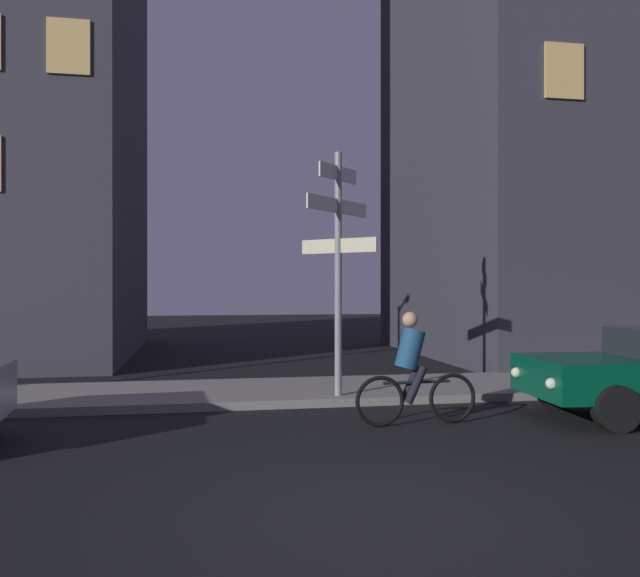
# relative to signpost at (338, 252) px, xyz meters

# --- Properties ---
(ground_plane) EXTENTS (80.00, 80.00, 0.00)m
(ground_plane) POSITION_rel_signpost_xyz_m (-0.72, -5.41, -2.55)
(ground_plane) COLOR black
(sidewalk_kerb) EXTENTS (40.00, 2.64, 0.14)m
(sidewalk_kerb) POSITION_rel_signpost_xyz_m (-0.72, 1.00, -2.48)
(sidewalk_kerb) COLOR gray
(sidewalk_kerb) RESTS_ON ground_plane
(signpost) EXTENTS (1.29, 1.29, 4.08)m
(signpost) POSITION_rel_signpost_xyz_m (0.00, 0.00, 0.00)
(signpost) COLOR gray
(signpost) RESTS_ON sidewalk_kerb
(cyclist) EXTENTS (1.82, 0.35, 1.61)m
(cyclist) POSITION_rel_signpost_xyz_m (0.69, -1.86, -1.80)
(cyclist) COLOR black
(cyclist) RESTS_ON ground_plane
(building_right_block) EXTENTS (12.08, 9.18, 16.82)m
(building_right_block) POSITION_rel_signpost_xyz_m (9.96, 6.76, 5.86)
(building_right_block) COLOR #383842
(building_right_block) RESTS_ON ground_plane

